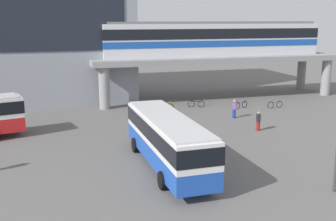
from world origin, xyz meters
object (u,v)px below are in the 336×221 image
at_px(bicycle_green, 275,104).
at_px(pedestrian_walking_across, 234,109).
at_px(pedestrian_at_kerb, 258,122).
at_px(bicycle_blue, 241,105).
at_px(bicycle_orange, 165,107).
at_px(bus_main, 167,136).
at_px(bicycle_black, 196,104).
at_px(train, 213,38).

distance_m(bicycle_green, pedestrian_walking_across, 6.62).
bearing_deg(pedestrian_at_kerb, bicycle_green, 50.77).
distance_m(bicycle_blue, pedestrian_at_kerb, 8.59).
relative_size(bicycle_green, bicycle_orange, 1.02).
height_order(bus_main, bicycle_blue, bus_main).
distance_m(bicycle_black, pedestrian_walking_across, 5.73).
height_order(bicycle_blue, bicycle_black, same).
bearing_deg(pedestrian_at_kerb, bicycle_blue, 72.69).
relative_size(bicycle_blue, bicycle_orange, 0.97).
xyz_separation_m(train, bicycle_orange, (-7.22, -5.06, -6.48)).
xyz_separation_m(bicycle_green, pedestrian_walking_across, (-5.99, -2.79, 0.45)).
distance_m(train, pedestrian_at_kerb, 15.85).
bearing_deg(bicycle_black, bus_main, -116.23).
bearing_deg(pedestrian_at_kerb, bicycle_orange, 119.04).
height_order(bicycle_orange, pedestrian_walking_across, pedestrian_walking_across).
height_order(train, pedestrian_at_kerb, train).
relative_size(bicycle_orange, pedestrian_at_kerb, 1.09).
xyz_separation_m(bicycle_blue, pedestrian_walking_across, (-2.54, -3.62, 0.45)).
xyz_separation_m(pedestrian_walking_across, pedestrian_at_kerb, (-0.01, -4.57, -0.06)).
distance_m(bus_main, bicycle_green, 20.57).
relative_size(bicycle_blue, bicycle_green, 0.95).
distance_m(bicycle_blue, bicycle_green, 3.55).
height_order(bicycle_blue, bicycle_orange, same).
height_order(bus_main, bicycle_orange, bus_main).
relative_size(train, pedestrian_at_kerb, 15.78).
bearing_deg(pedestrian_walking_across, bicycle_green, 24.94).
relative_size(train, bus_main, 2.30).
bearing_deg(bicycle_blue, pedestrian_at_kerb, -107.31).
height_order(bicycle_black, bicycle_orange, same).
bearing_deg(train, pedestrian_at_kerb, -97.74).
distance_m(train, bicycle_blue, 9.07).
xyz_separation_m(bicycle_blue, bicycle_orange, (-7.80, 1.26, 0.00)).
xyz_separation_m(bus_main, pedestrian_at_kerb, (9.58, 5.98, -1.24)).
bearing_deg(bicycle_orange, train, 35.02).
bearing_deg(pedestrian_at_kerb, bus_main, -148.01).
relative_size(train, bicycle_blue, 14.96).
relative_size(train, bicycle_green, 14.21).
height_order(bus_main, pedestrian_at_kerb, bus_main).
bearing_deg(bus_main, pedestrian_walking_across, 47.73).
bearing_deg(train, pedestrian_walking_across, -101.14).
xyz_separation_m(bicycle_blue, bicycle_green, (3.45, -0.84, 0.00)).
distance_m(pedestrian_walking_across, pedestrian_at_kerb, 4.57).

